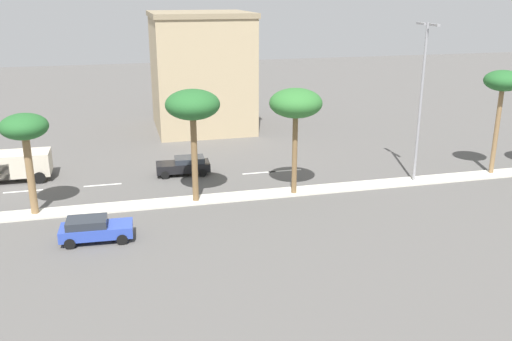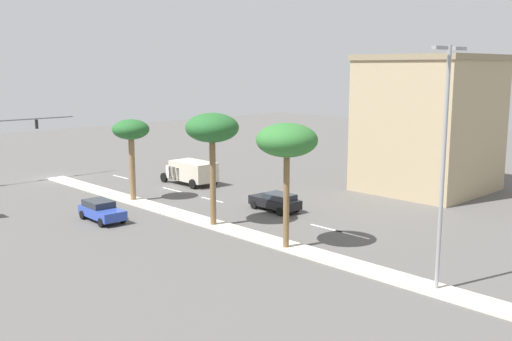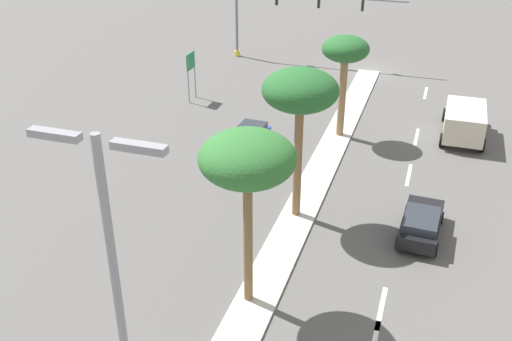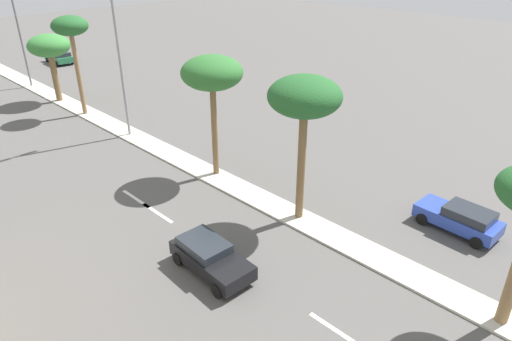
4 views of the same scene
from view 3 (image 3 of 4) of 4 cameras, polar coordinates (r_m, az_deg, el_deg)
name	(u,v)px [view 3 (image 3 of 4)]	position (r m, az deg, el deg)	size (l,w,h in m)	color
lane_stripe_outboard	(426,93)	(49.45, 16.03, 7.19)	(0.20, 2.80, 0.01)	silver
lane_stripe_far	(417,137)	(41.22, 15.22, 3.15)	(0.20, 2.80, 0.01)	silver
lane_stripe_center	(409,175)	(36.07, 14.51, -0.41)	(0.20, 2.80, 0.01)	silver
lane_stripe_near	(381,308)	(25.75, 11.99, -12.85)	(0.20, 2.80, 0.01)	silver
traffic_signal_gantry	(279,14)	(54.89, 2.28, 14.83)	(15.54, 0.53, 6.32)	slate
directional_road_sign	(191,67)	(45.52, -6.28, 9.93)	(0.10, 1.40, 3.74)	gray
palm_tree_leading	(345,53)	(38.35, 8.60, 11.17)	(3.01, 3.01, 6.70)	olive
palm_tree_trailing	(300,93)	(28.12, 4.29, 7.46)	(3.67, 3.67, 7.82)	brown
palm_tree_left	(247,161)	(21.93, -0.83, 0.95)	(3.70, 3.70, 7.62)	brown
street_lamp_center	(123,338)	(14.19, -12.66, -15.52)	(2.90, 0.24, 11.89)	gray
sedan_blue_right	(248,139)	(37.68, -0.79, 3.09)	(2.06, 4.26, 1.45)	#2D47AD
sedan_black_outboard	(421,223)	(30.10, 15.64, -4.92)	(2.09, 4.32, 1.43)	black
box_truck	(464,120)	(41.59, 19.44, 4.60)	(2.76, 5.76, 2.22)	silver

